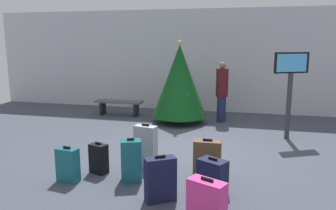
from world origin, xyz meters
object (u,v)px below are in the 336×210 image
(suitcase_3, at_px, (99,159))
(suitcase_6, at_px, (146,146))
(suitcase_0, at_px, (68,165))
(suitcase_1, at_px, (131,161))
(suitcase_5, at_px, (207,158))
(suitcase_7, at_px, (207,201))
(holiday_tree, at_px, (180,81))
(suitcase_2, at_px, (212,176))
(suitcase_4, at_px, (160,179))
(traveller_0, at_px, (222,91))
(flight_info_kiosk, at_px, (290,79))
(waiting_bench, at_px, (119,104))

(suitcase_3, distance_m, suitcase_6, 0.91)
(suitcase_0, height_order, suitcase_1, suitcase_1)
(suitcase_5, relative_size, suitcase_7, 1.08)
(holiday_tree, bearing_deg, suitcase_2, -71.76)
(suitcase_0, height_order, suitcase_5, suitcase_5)
(suitcase_1, height_order, suitcase_3, suitcase_1)
(holiday_tree, height_order, suitcase_4, holiday_tree)
(traveller_0, height_order, suitcase_3, traveller_0)
(suitcase_0, height_order, suitcase_7, suitcase_0)
(holiday_tree, relative_size, flight_info_kiosk, 1.14)
(suitcase_6, bearing_deg, suitcase_4, -64.00)
(flight_info_kiosk, xyz_separation_m, suitcase_3, (-3.57, -3.15, -1.20))
(suitcase_2, relative_size, suitcase_4, 0.81)
(flight_info_kiosk, height_order, suitcase_6, flight_info_kiosk)
(waiting_bench, distance_m, traveller_0, 3.35)
(suitcase_5, bearing_deg, suitcase_3, -167.85)
(traveller_0, distance_m, suitcase_4, 5.36)
(suitcase_3, bearing_deg, suitcase_7, -29.59)
(flight_info_kiosk, relative_size, suitcase_1, 2.76)
(traveller_0, distance_m, suitcase_1, 4.89)
(suitcase_3, bearing_deg, suitcase_2, -8.50)
(flight_info_kiosk, height_order, suitcase_5, flight_info_kiosk)
(traveller_0, xyz_separation_m, suitcase_6, (-1.10, -3.99, -0.54))
(flight_info_kiosk, relative_size, suitcase_4, 2.95)
(waiting_bench, bearing_deg, suitcase_5, -51.28)
(suitcase_5, bearing_deg, suitcase_1, -153.30)
(suitcase_4, xyz_separation_m, suitcase_5, (0.55, 1.20, -0.03))
(suitcase_7, bearing_deg, suitcase_2, 91.29)
(suitcase_4, relative_size, suitcase_7, 1.17)
(suitcase_2, bearing_deg, suitcase_6, 148.35)
(suitcase_0, bearing_deg, traveller_0, 66.28)
(suitcase_2, bearing_deg, suitcase_3, 171.50)
(holiday_tree, height_order, suitcase_6, holiday_tree)
(suitcase_0, relative_size, suitcase_2, 1.07)
(flight_info_kiosk, relative_size, waiting_bench, 1.37)
(waiting_bench, height_order, traveller_0, traveller_0)
(holiday_tree, height_order, suitcase_5, holiday_tree)
(holiday_tree, height_order, waiting_bench, holiday_tree)
(suitcase_1, distance_m, suitcase_4, 0.89)
(flight_info_kiosk, height_order, suitcase_7, flight_info_kiosk)
(suitcase_5, xyz_separation_m, suitcase_6, (-1.20, 0.12, 0.09))
(suitcase_4, xyz_separation_m, suitcase_7, (0.75, -0.42, -0.05))
(holiday_tree, distance_m, traveller_0, 1.29)
(suitcase_5, bearing_deg, suitcase_6, 174.50)
(holiday_tree, distance_m, suitcase_2, 4.77)
(flight_info_kiosk, bearing_deg, suitcase_7, -108.36)
(suitcase_2, height_order, suitcase_6, suitcase_6)
(suitcase_0, xyz_separation_m, suitcase_6, (1.09, 0.99, 0.11))
(suitcase_1, bearing_deg, holiday_tree, 90.78)
(suitcase_0, relative_size, suitcase_1, 0.81)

